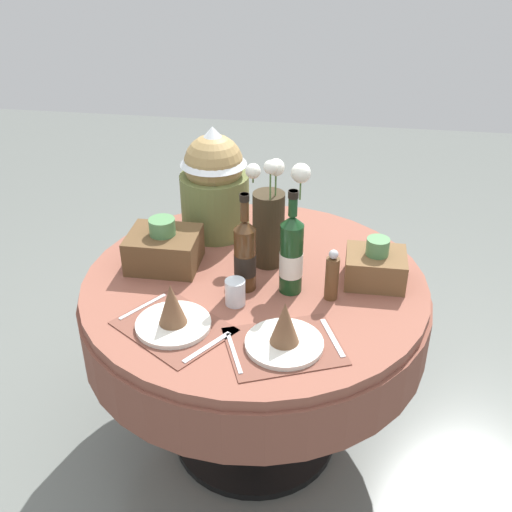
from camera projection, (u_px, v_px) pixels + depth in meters
ground at (255, 434)px, 2.61m from camera, size 8.00×8.00×0.00m
dining_table at (255, 314)px, 2.29m from camera, size 1.25×1.25×0.77m
place_setting_left at (173, 315)px, 1.95m from camera, size 0.43×0.41×0.16m
place_setting_right at (284, 334)px, 1.87m from camera, size 0.41×0.37×0.16m
flower_vase at (270, 219)px, 2.22m from camera, size 0.24×0.18×0.42m
wine_bottle_left at (291, 254)px, 2.08m from camera, size 0.08×0.08×0.38m
wine_bottle_centre at (245, 255)px, 2.10m from camera, size 0.08×0.08×0.36m
tumbler_near_right at (235, 292)px, 2.06m from camera, size 0.07×0.07×0.09m
pepper_mill at (332, 276)px, 2.07m from camera, size 0.05×0.05×0.19m
gift_tub_back_left at (214, 178)px, 2.41m from camera, size 0.27×0.27×0.44m
woven_basket_side_left at (164, 248)px, 2.26m from camera, size 0.25×0.21×0.19m
woven_basket_side_right at (375, 266)px, 2.17m from camera, size 0.21×0.18×0.17m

